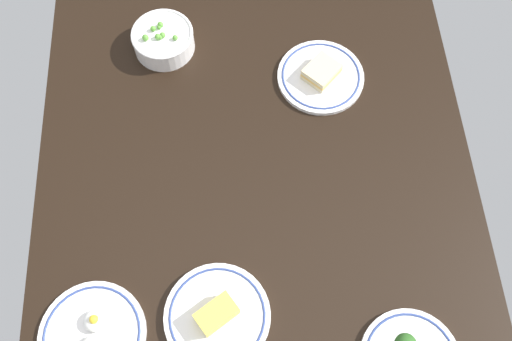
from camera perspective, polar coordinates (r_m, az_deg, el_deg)
dining_table at (r=124.88cm, az=0.00°, el=-0.75°), size 133.65×96.54×4.00cm
bowl_peas at (r=139.73cm, az=-9.46°, el=13.05°), size 14.88×14.88×6.72cm
plate_eggs at (r=117.10cm, az=-16.37°, el=-15.79°), size 21.02×21.02×4.32cm
plate_cheese at (r=113.14cm, az=-3.99°, el=-14.60°), size 21.07×21.07×5.40cm
plate_sandwich at (r=135.07cm, az=6.64°, el=9.60°), size 20.62×20.62×4.33cm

